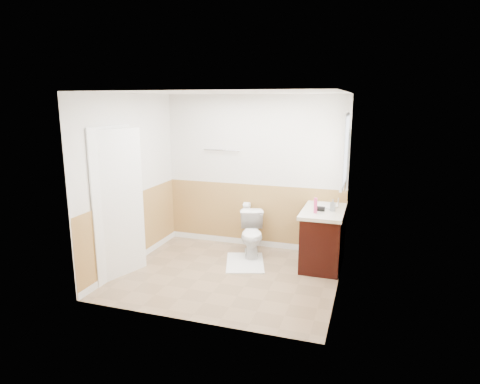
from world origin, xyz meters
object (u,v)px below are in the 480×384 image
(toilet, at_px, (252,234))
(vanity_cabinet, at_px, (323,238))
(bath_mat, at_px, (245,263))
(soap_dispenser, at_px, (333,205))
(lotion_bottle, at_px, (315,206))

(toilet, xyz_separation_m, vanity_cabinet, (1.11, 0.00, 0.06))
(bath_mat, bearing_deg, soap_dispenser, 13.13)
(toilet, xyz_separation_m, lotion_bottle, (1.01, -0.29, 0.62))
(vanity_cabinet, xyz_separation_m, lotion_bottle, (-0.10, -0.29, 0.56))
(bath_mat, xyz_separation_m, vanity_cabinet, (1.11, 0.38, 0.39))
(bath_mat, distance_m, soap_dispenser, 1.56)
(toilet, height_order, soap_dispenser, soap_dispenser)
(toilet, relative_size, soap_dispenser, 4.00)
(vanity_cabinet, height_order, lotion_bottle, lotion_bottle)
(lotion_bottle, relative_size, soap_dispenser, 1.30)
(bath_mat, distance_m, vanity_cabinet, 1.23)
(bath_mat, height_order, vanity_cabinet, vanity_cabinet)
(lotion_bottle, distance_m, soap_dispenser, 0.30)
(lotion_bottle, bearing_deg, vanity_cabinet, 71.02)
(lotion_bottle, bearing_deg, bath_mat, -175.20)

